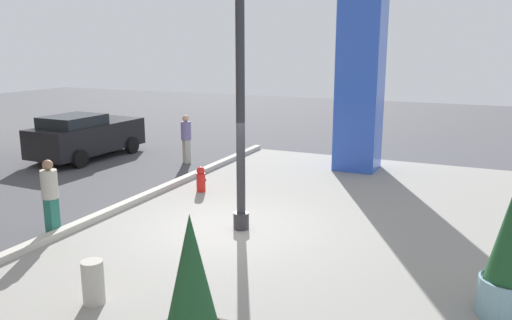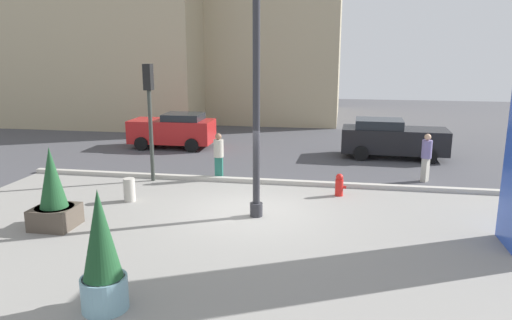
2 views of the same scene
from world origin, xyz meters
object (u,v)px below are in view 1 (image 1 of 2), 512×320
lamp_post (240,84)px  fire_hydrant (201,179)px  potted_plant_curbside (511,254)px  car_intersection (86,136)px  potted_plant_near_left (192,313)px  pedestrian_on_sidewalk (50,193)px  art_pillar_blue (360,77)px  pedestrian_crossing (186,136)px  concrete_bollard (93,283)px

lamp_post → fire_hydrant: (2.32, 2.41, -2.97)m
potted_plant_curbside → car_intersection: 15.50m
potted_plant_near_left → pedestrian_on_sidewalk: bearing=60.7°
potted_plant_curbside → pedestrian_on_sidewalk: potted_plant_curbside is taller
art_pillar_blue → potted_plant_curbside: (-8.86, -4.45, -2.09)m
potted_plant_curbside → pedestrian_crossing: 12.53m
potted_plant_curbside → fire_hydrant: size_ratio=3.08×
fire_hydrant → car_intersection: (2.21, 6.23, 0.49)m
pedestrian_crossing → potted_plant_near_left: bearing=-147.9°
fire_hydrant → pedestrian_on_sidewalk: bearing=163.5°
potted_plant_near_left → car_intersection: bearing=47.2°
lamp_post → fire_hydrant: size_ratio=9.14×
potted_plant_curbside → concrete_bollard: 6.61m
concrete_bollard → pedestrian_on_sidewalk: 3.74m
car_intersection → pedestrian_crossing: pedestrian_crossing is taller
concrete_bollard → art_pillar_blue: bearing=-8.7°
pedestrian_crossing → potted_plant_curbside: bearing=-125.1°
pedestrian_crossing → concrete_bollard: bearing=-156.7°
fire_hydrant → concrete_bollard: same height
pedestrian_crossing → art_pillar_blue: bearing=-74.1°
potted_plant_curbside → car_intersection: (6.38, 14.13, -0.20)m
fire_hydrant → car_intersection: 6.63m
concrete_bollard → potted_plant_near_left: bearing=-111.5°
potted_plant_near_left → pedestrian_crossing: size_ratio=1.26×
pedestrian_crossing → lamp_post: bearing=-138.3°
art_pillar_blue → pedestrian_on_sidewalk: (-9.06, 4.74, -2.18)m
pedestrian_crossing → pedestrian_on_sidewalk: size_ratio=1.01×
car_intersection → pedestrian_crossing: (0.82, -3.87, 0.11)m
art_pillar_blue → fire_hydrant: size_ratio=8.39×
potted_plant_near_left → concrete_bollard: bearing=68.5°
lamp_post → pedestrian_crossing: 7.55m
potted_plant_near_left → pedestrian_crossing: 12.39m
potted_plant_near_left → fire_hydrant: 8.60m
pedestrian_on_sidewalk → lamp_post: bearing=-61.1°
pedestrian_crossing → fire_hydrant: bearing=-142.1°
fire_hydrant → pedestrian_on_sidewalk: (-4.36, 1.29, 0.59)m
potted_plant_near_left → pedestrian_on_sidewalk: size_ratio=1.28×
art_pillar_blue → car_intersection: (-2.48, 9.68, -2.29)m
lamp_post → fire_hydrant: 4.48m
potted_plant_near_left → potted_plant_curbside: size_ratio=0.96×
potted_plant_curbside → fire_hydrant: potted_plant_curbside is taller
lamp_post → pedestrian_on_sidewalk: (-2.05, 3.71, -2.38)m
lamp_post → art_pillar_blue: bearing=-8.4°
potted_plant_near_left → potted_plant_curbside: 4.93m
potted_plant_near_left → potted_plant_curbside: potted_plant_curbside is taller
potted_plant_near_left → fire_hydrant: size_ratio=2.94×
art_pillar_blue → fire_hydrant: (-4.69, 3.45, -2.78)m
potted_plant_near_left → art_pillar_blue: bearing=3.7°
potted_plant_curbside → pedestrian_crossing: size_ratio=1.32×
potted_plant_curbside → pedestrian_on_sidewalk: (-0.19, 9.19, -0.10)m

